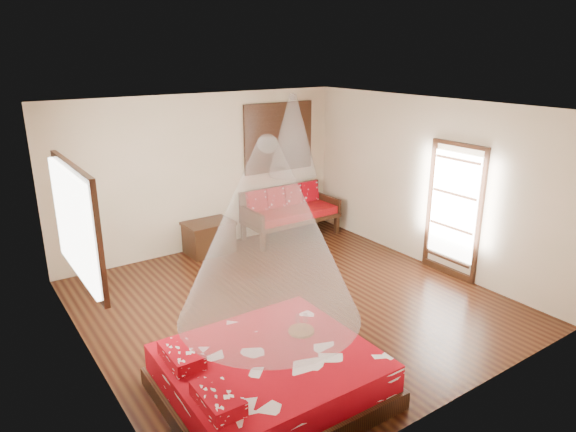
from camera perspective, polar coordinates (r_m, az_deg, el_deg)
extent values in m
cube|color=black|center=(7.57, 0.37, -9.68)|extent=(5.50, 5.50, 0.02)
cube|color=white|center=(6.74, 0.42, 12.07)|extent=(5.50, 5.50, 0.02)
cube|color=beige|center=(5.98, -21.89, -4.00)|extent=(0.02, 5.50, 2.80)
cube|color=beige|center=(8.84, 15.24, 3.58)|extent=(0.02, 5.50, 2.80)
cube|color=beige|center=(9.34, -9.39, 4.73)|extent=(5.50, 0.02, 2.80)
cube|color=beige|center=(5.17, 18.37, -7.07)|extent=(5.50, 0.02, 2.80)
cube|color=black|center=(5.73, -1.96, -18.53)|extent=(2.16, 1.96, 0.20)
cube|color=#A50512|center=(5.58, -1.99, -16.47)|extent=(2.06, 1.86, 0.30)
cube|color=#A50512|center=(4.85, -7.81, -19.43)|extent=(0.31, 0.56, 0.14)
cube|color=#A50512|center=(5.47, -11.75, -14.88)|extent=(0.31, 0.56, 0.14)
cube|color=black|center=(9.33, -2.81, -2.70)|extent=(0.08, 0.08, 0.42)
cube|color=black|center=(10.30, 5.44, -0.75)|extent=(0.08, 0.08, 0.42)
cube|color=black|center=(9.90, -4.97, -1.50)|extent=(0.08, 0.08, 0.42)
cube|color=black|center=(10.82, 3.04, 0.24)|extent=(0.08, 0.08, 0.42)
cube|color=black|center=(10.01, 0.34, -0.20)|extent=(1.86, 0.83, 0.08)
cube|color=maroon|center=(9.97, 0.34, 0.40)|extent=(1.80, 0.77, 0.14)
cube|color=black|center=(10.21, -0.86, 1.88)|extent=(1.86, 0.06, 0.55)
cube|color=black|center=(9.50, -4.07, -0.24)|extent=(0.06, 0.83, 0.30)
cube|color=black|center=(10.47, 4.34, 1.50)|extent=(0.06, 0.83, 0.30)
cube|color=#A50512|center=(9.77, -3.49, 1.63)|extent=(0.39, 0.20, 0.41)
cube|color=#A50512|center=(9.98, -1.46, 2.01)|extent=(0.39, 0.20, 0.41)
cube|color=#A50512|center=(10.21, 0.48, 2.38)|extent=(0.39, 0.20, 0.41)
cube|color=#A50512|center=(10.44, 2.34, 2.72)|extent=(0.39, 0.20, 0.41)
cube|color=black|center=(9.36, -8.77, -2.49)|extent=(0.82, 0.59, 0.53)
cube|color=black|center=(9.26, -8.85, -0.82)|extent=(0.86, 0.63, 0.05)
cube|color=black|center=(9.98, -1.04, 8.74)|extent=(1.52, 0.06, 1.32)
cube|color=black|center=(9.97, -1.01, 8.74)|extent=(1.35, 0.04, 1.10)
cube|color=black|center=(6.07, -22.30, -0.70)|extent=(0.08, 1.74, 1.34)
cube|color=white|center=(6.08, -21.93, -0.63)|extent=(0.04, 1.54, 1.10)
cube|color=black|center=(8.55, 17.91, 0.40)|extent=(0.08, 1.02, 2.16)
cube|color=white|center=(8.50, 17.89, 1.02)|extent=(0.03, 0.82, 1.70)
cylinder|color=brown|center=(5.87, 1.49, -12.63)|extent=(0.29, 0.29, 0.03)
cone|color=white|center=(4.89, -2.18, -1.83)|extent=(1.83, 1.83, 1.80)
cone|color=white|center=(9.58, 0.53, 8.96)|extent=(0.92, 0.92, 1.50)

